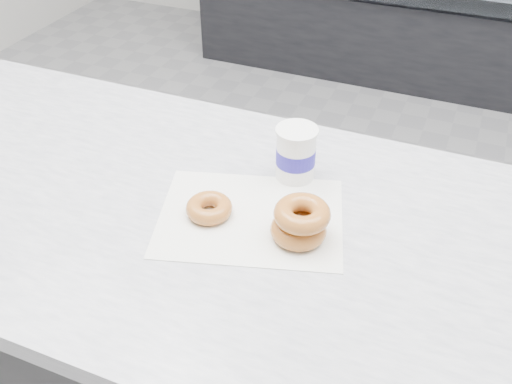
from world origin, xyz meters
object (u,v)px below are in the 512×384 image
at_px(donut_single, 209,208).
at_px(coffee_cup, 296,153).
at_px(donut_stack, 300,222).
at_px(counter, 201,351).

xyz_separation_m(donut_single, coffee_cup, (0.11, 0.18, 0.04)).
bearing_deg(coffee_cup, donut_single, -97.42).
bearing_deg(donut_stack, donut_single, -178.22).
xyz_separation_m(donut_stack, coffee_cup, (-0.07, 0.17, 0.02)).
xyz_separation_m(donut_single, donut_stack, (0.18, 0.01, 0.02)).
distance_m(donut_stack, coffee_cup, 0.19).
relative_size(donut_single, coffee_cup, 0.78).
xyz_separation_m(counter, donut_stack, (0.23, -0.00, 0.48)).
height_order(donut_single, coffee_cup, coffee_cup).
distance_m(counter, coffee_cup, 0.56).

